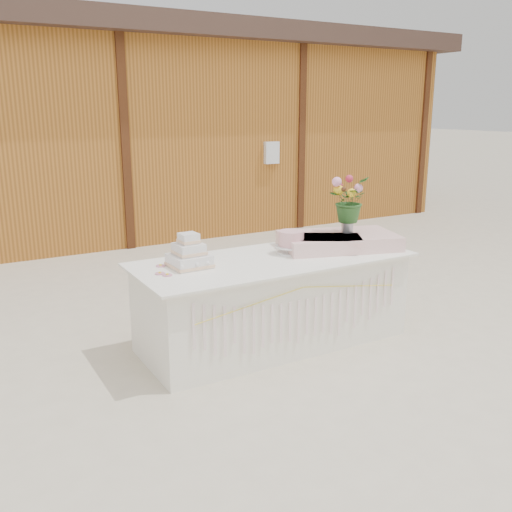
{
  "coord_description": "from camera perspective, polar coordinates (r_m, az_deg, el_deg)",
  "views": [
    {
      "loc": [
        -2.47,
        -3.99,
        2.02
      ],
      "look_at": [
        0.0,
        0.3,
        0.72
      ],
      "focal_mm": 40.0,
      "sensor_mm": 36.0,
      "label": 1
    }
  ],
  "objects": [
    {
      "name": "pink_cake_stand",
      "position": [
        4.98,
        3.53,
        1.51
      ],
      "size": [
        0.28,
        0.28,
        0.2
      ],
      "color": "white",
      "rests_on": "cake_table"
    },
    {
      "name": "barn",
      "position": [
        10.29,
        -16.47,
        12.21
      ],
      "size": [
        12.6,
        4.6,
        3.3
      ],
      "color": "#A66522",
      "rests_on": "ground"
    },
    {
      "name": "bouquet",
      "position": [
        5.25,
        9.25,
        6.1
      ],
      "size": [
        0.48,
        0.47,
        0.41
      ],
      "primitive_type": "imported",
      "rotation": [
        0.0,
        0.0,
        0.6
      ],
      "color": "#2B5A24",
      "rests_on": "flower_vase"
    },
    {
      "name": "satin_runner",
      "position": [
        5.25,
        8.26,
        1.51
      ],
      "size": [
        1.16,
        0.87,
        0.13
      ],
      "primitive_type": "cube",
      "rotation": [
        0.0,
        0.0,
        -0.29
      ],
      "color": "#FFCFCD",
      "rests_on": "cake_table"
    },
    {
      "name": "ground",
      "position": [
        5.11,
        1.7,
        -8.58
      ],
      "size": [
        80.0,
        80.0,
        0.0
      ],
      "primitive_type": "plane",
      "color": "beige",
      "rests_on": "ground"
    },
    {
      "name": "loose_flowers",
      "position": [
        4.55,
        -9.61,
        -1.33
      ],
      "size": [
        0.18,
        0.38,
        0.02
      ],
      "primitive_type": null,
      "rotation": [
        0.0,
        0.0,
        -0.07
      ],
      "color": "#CD7D94",
      "rests_on": "cake_table"
    },
    {
      "name": "cake_table",
      "position": [
        4.96,
        1.76,
        -4.49
      ],
      "size": [
        2.4,
        1.0,
        0.77
      ],
      "color": "white",
      "rests_on": "ground"
    },
    {
      "name": "flower_vase",
      "position": [
        5.3,
        9.13,
        3.14
      ],
      "size": [
        0.11,
        0.11,
        0.15
      ],
      "primitive_type": "cylinder",
      "color": "#A5A5A9",
      "rests_on": "satin_runner"
    },
    {
      "name": "wedding_cake",
      "position": [
        4.6,
        -6.7,
        0.04
      ],
      "size": [
        0.32,
        0.32,
        0.28
      ],
      "rotation": [
        0.0,
        0.0,
        0.04
      ],
      "color": "white",
      "rests_on": "cake_table"
    }
  ]
}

